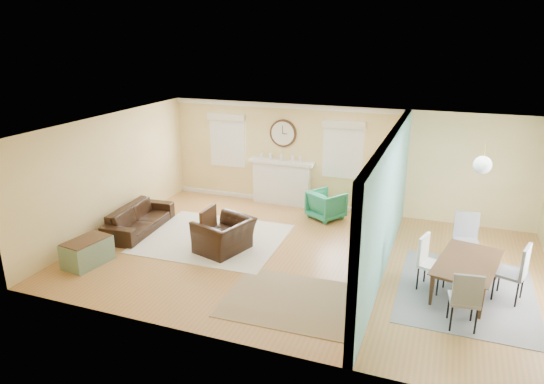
% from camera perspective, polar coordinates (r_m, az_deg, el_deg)
% --- Properties ---
extents(floor, '(9.00, 9.00, 0.00)m').
position_cam_1_polar(floor, '(9.73, 3.83, -7.77)').
color(floor, '#9F733D').
rests_on(floor, ground).
extents(wall_back, '(9.00, 0.02, 2.60)m').
position_cam_1_polar(wall_back, '(12.03, 8.12, 3.82)').
color(wall_back, '#D6BB6E').
rests_on(wall_back, ground).
extents(wall_front, '(9.00, 0.02, 2.60)m').
position_cam_1_polar(wall_front, '(6.63, -3.56, -8.36)').
color(wall_front, '#D6BB6E').
rests_on(wall_front, ground).
extents(wall_left, '(0.02, 6.00, 2.60)m').
position_cam_1_polar(wall_left, '(11.30, -18.44, 2.10)').
color(wall_left, '#D6BB6E').
rests_on(wall_left, ground).
extents(ceiling, '(9.00, 6.00, 0.02)m').
position_cam_1_polar(ceiling, '(8.90, 4.18, 7.44)').
color(ceiling, white).
rests_on(ceiling, wall_back).
extents(partition, '(0.17, 6.00, 2.60)m').
position_cam_1_polar(partition, '(9.20, 13.57, -0.69)').
color(partition, '#D6BB6E').
rests_on(partition, ground).
extents(fireplace, '(1.70, 0.30, 1.17)m').
position_cam_1_polar(fireplace, '(12.50, 1.14, 1.21)').
color(fireplace, white).
rests_on(fireplace, ground).
extents(wall_clock, '(0.70, 0.07, 0.70)m').
position_cam_1_polar(wall_clock, '(12.27, 1.31, 6.92)').
color(wall_clock, '#4C331E').
rests_on(wall_clock, wall_back).
extents(window_left, '(1.05, 0.13, 1.42)m').
position_cam_1_polar(window_left, '(12.88, -5.28, 6.52)').
color(window_left, white).
rests_on(window_left, wall_back).
extents(window_right, '(1.05, 0.13, 1.42)m').
position_cam_1_polar(window_right, '(11.89, 8.38, 5.42)').
color(window_right, white).
rests_on(window_right, wall_back).
extents(pendant, '(0.30, 0.30, 0.55)m').
position_cam_1_polar(pendant, '(8.66, 23.53, 2.94)').
color(pendant, gold).
rests_on(pendant, ceiling).
extents(rug_cream, '(3.02, 2.64, 0.02)m').
position_cam_1_polar(rug_cream, '(10.65, -6.89, -5.43)').
color(rug_cream, beige).
rests_on(rug_cream, floor).
extents(rug_jute, '(2.21, 1.83, 0.01)m').
position_cam_1_polar(rug_jute, '(8.31, 2.17, -12.60)').
color(rug_jute, '#9E8969').
rests_on(rug_jute, floor).
extents(rug_grey, '(2.23, 2.79, 0.01)m').
position_cam_1_polar(rug_grey, '(9.17, 21.85, -10.87)').
color(rug_grey, gray).
rests_on(rug_grey, floor).
extents(sofa, '(0.92, 2.01, 0.57)m').
position_cam_1_polar(sofa, '(11.30, -15.35, -3.03)').
color(sofa, black).
rests_on(sofa, floor).
extents(eames_chair, '(1.19, 1.28, 0.69)m').
position_cam_1_polar(eames_chair, '(9.92, -5.63, -5.11)').
color(eames_chair, black).
rests_on(eames_chair, floor).
extents(green_chair, '(1.01, 1.02, 0.68)m').
position_cam_1_polar(green_chair, '(11.67, 6.40, -1.51)').
color(green_chair, '#1B8049').
rests_on(green_chair, floor).
extents(trunk, '(0.66, 0.95, 0.51)m').
position_cam_1_polar(trunk, '(10.03, -20.89, -6.60)').
color(trunk, gray).
rests_on(trunk, floor).
extents(credenza, '(0.50, 1.48, 0.80)m').
position_cam_1_polar(credenza, '(10.82, 12.00, -3.08)').
color(credenza, '#A37136').
rests_on(credenza, floor).
extents(tv, '(0.25, 1.00, 0.57)m').
position_cam_1_polar(tv, '(10.60, 12.15, 0.38)').
color(tv, black).
rests_on(tv, credenza).
extents(garden_stool, '(0.33, 0.33, 0.49)m').
position_cam_1_polar(garden_stool, '(10.01, 10.85, -5.76)').
color(garden_stool, white).
rests_on(garden_stool, floor).
extents(potted_plant, '(0.36, 0.41, 0.44)m').
position_cam_1_polar(potted_plant, '(9.83, 11.01, -3.29)').
color(potted_plant, '#337F33').
rests_on(potted_plant, garden_stool).
extents(dining_table, '(1.25, 1.82, 0.59)m').
position_cam_1_polar(dining_table, '(9.04, 22.07, -9.27)').
color(dining_table, '#4C331E').
rests_on(dining_table, floor).
extents(dining_chair_n, '(0.49, 0.49, 1.01)m').
position_cam_1_polar(dining_chair_n, '(9.92, 21.91, -4.83)').
color(dining_chair_n, gray).
rests_on(dining_chair_n, floor).
extents(dining_chair_s, '(0.48, 0.48, 0.97)m').
position_cam_1_polar(dining_chair_s, '(7.91, 21.72, -11.02)').
color(dining_chair_s, gray).
rests_on(dining_chair_s, floor).
extents(dining_chair_w, '(0.53, 0.53, 0.97)m').
position_cam_1_polar(dining_chair_w, '(8.81, 18.43, -7.53)').
color(dining_chair_w, white).
rests_on(dining_chair_w, floor).
extents(dining_chair_e, '(0.57, 0.57, 1.02)m').
position_cam_1_polar(dining_chair_e, '(8.96, 26.30, -7.92)').
color(dining_chair_e, gray).
rests_on(dining_chair_e, floor).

